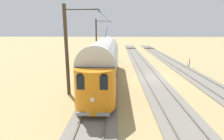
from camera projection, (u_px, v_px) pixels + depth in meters
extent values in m
plane|color=tan|center=(151.00, 79.00, 19.18)|extent=(220.00, 220.00, 0.00)
cube|color=slate|center=(198.00, 79.00, 19.00)|extent=(2.80, 80.00, 0.10)
cube|color=#59544C|center=(192.00, 78.00, 19.01)|extent=(0.07, 80.00, 0.08)
cube|color=#59544C|center=(205.00, 78.00, 18.96)|extent=(0.07, 80.00, 0.08)
cube|color=#47331E|center=(148.00, 48.00, 50.14)|extent=(2.50, 0.24, 0.08)
cube|color=#47331E|center=(149.00, 48.00, 49.51)|extent=(2.50, 0.24, 0.08)
cube|color=#47331E|center=(149.00, 48.00, 48.88)|extent=(2.50, 0.24, 0.08)
cube|color=#47331E|center=(150.00, 49.00, 48.24)|extent=(2.50, 0.24, 0.08)
cube|color=#47331E|center=(150.00, 49.00, 47.61)|extent=(2.50, 0.24, 0.08)
cube|color=slate|center=(151.00, 78.00, 19.17)|extent=(2.80, 80.00, 0.10)
cube|color=#59544C|center=(145.00, 77.00, 19.17)|extent=(0.07, 80.00, 0.08)
cube|color=#59544C|center=(158.00, 77.00, 19.12)|extent=(0.07, 80.00, 0.08)
cube|color=#47331E|center=(131.00, 48.00, 50.31)|extent=(2.50, 0.24, 0.08)
cube|color=#47331E|center=(131.00, 48.00, 49.67)|extent=(2.50, 0.24, 0.08)
cube|color=#47331E|center=(131.00, 48.00, 49.04)|extent=(2.50, 0.24, 0.08)
cube|color=#47331E|center=(131.00, 48.00, 48.41)|extent=(2.50, 0.24, 0.08)
cube|color=#47331E|center=(131.00, 49.00, 47.78)|extent=(2.50, 0.24, 0.08)
cube|color=slate|center=(105.00, 78.00, 19.33)|extent=(2.80, 80.00, 0.10)
cube|color=#59544C|center=(98.00, 77.00, 19.33)|extent=(0.07, 80.00, 0.08)
cube|color=#59544C|center=(111.00, 77.00, 19.29)|extent=(0.07, 80.00, 0.08)
cube|color=#47331E|center=(113.00, 48.00, 50.47)|extent=(2.50, 0.24, 0.08)
cube|color=#47331E|center=(113.00, 48.00, 49.84)|extent=(2.50, 0.24, 0.08)
cube|color=#47331E|center=(113.00, 48.00, 49.21)|extent=(2.50, 0.24, 0.08)
cube|color=#47331E|center=(113.00, 48.00, 48.57)|extent=(2.50, 0.24, 0.08)
cube|color=#47331E|center=(113.00, 49.00, 47.94)|extent=(2.50, 0.24, 0.08)
cube|color=orange|center=(104.00, 75.00, 18.04)|extent=(2.65, 14.29, 0.55)
cube|color=orange|center=(104.00, 68.00, 17.87)|extent=(2.55, 14.29, 0.95)
cube|color=yellow|center=(104.00, 58.00, 17.65)|extent=(2.55, 14.29, 1.05)
cylinder|color=silver|center=(104.00, 53.00, 17.53)|extent=(2.65, 14.01, 2.65)
cylinder|color=orange|center=(95.00, 88.00, 10.91)|extent=(2.55, 2.55, 2.55)
cylinder|color=orange|center=(108.00, 55.00, 24.72)|extent=(2.55, 2.55, 2.55)
cube|color=black|center=(92.00, 77.00, 9.58)|extent=(1.63, 0.08, 0.36)
cube|color=black|center=(92.00, 83.00, 9.61)|extent=(1.73, 0.06, 0.80)
cube|color=black|center=(91.00, 58.00, 17.69)|extent=(0.04, 12.01, 0.80)
cube|color=black|center=(117.00, 58.00, 17.60)|extent=(0.04, 12.01, 0.80)
cylinder|color=silver|center=(92.00, 99.00, 9.74)|extent=(0.24, 0.06, 0.24)
cube|color=gray|center=(93.00, 114.00, 10.01)|extent=(1.94, 0.12, 0.20)
cylinder|color=black|center=(106.00, 32.00, 21.12)|extent=(0.07, 4.03, 1.32)
cylinder|color=black|center=(90.00, 91.00, 13.65)|extent=(0.10, 0.76, 0.76)
cylinder|color=black|center=(109.00, 91.00, 13.60)|extent=(0.10, 0.76, 0.76)
cylinder|color=black|center=(101.00, 67.00, 22.55)|extent=(0.10, 0.76, 0.76)
cylinder|color=black|center=(112.00, 67.00, 22.50)|extent=(0.10, 0.76, 0.76)
cylinder|color=#423323|center=(96.00, 39.00, 32.63)|extent=(0.28, 0.28, 7.11)
cylinder|color=#2D2D2D|center=(103.00, 21.00, 31.87)|extent=(2.63, 0.10, 0.10)
sphere|color=#334733|center=(110.00, 22.00, 31.86)|extent=(0.16, 0.16, 0.16)
cylinder|color=#423323|center=(67.00, 52.00, 13.78)|extent=(0.28, 0.28, 7.11)
cylinder|color=#2D2D2D|center=(82.00, 9.00, 13.02)|extent=(2.63, 0.10, 0.10)
sphere|color=#334733|center=(99.00, 11.00, 13.01)|extent=(0.16, 0.16, 0.16)
cylinder|color=black|center=(107.00, 19.00, 22.44)|extent=(0.03, 23.36, 0.03)
cylinder|color=black|center=(103.00, 21.00, 31.87)|extent=(2.63, 0.02, 0.02)
cylinder|color=black|center=(189.00, 64.00, 24.76)|extent=(0.08, 0.08, 1.10)
cylinder|color=red|center=(190.00, 59.00, 24.61)|extent=(0.30, 0.30, 0.03)
cylinder|color=#262626|center=(188.00, 65.00, 24.81)|extent=(0.33, 0.04, 0.54)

